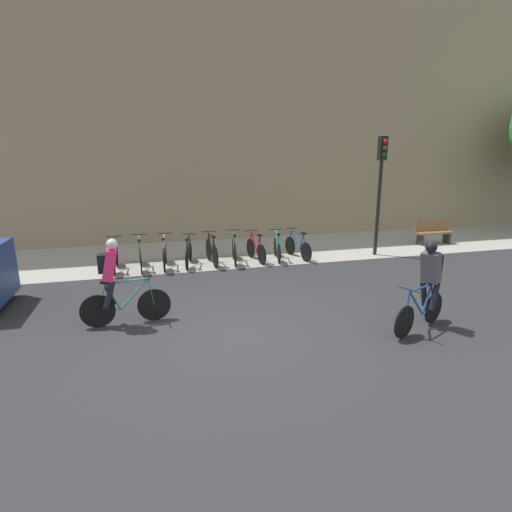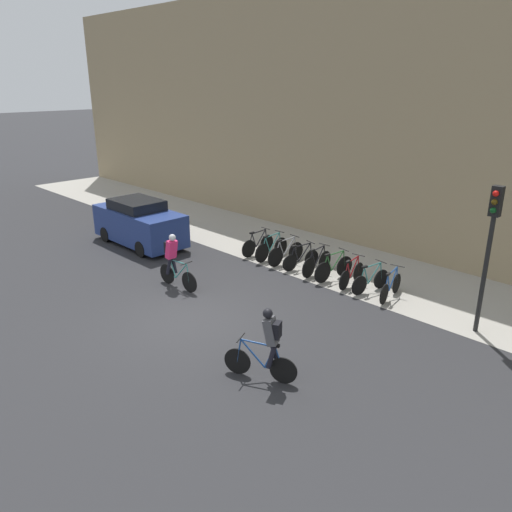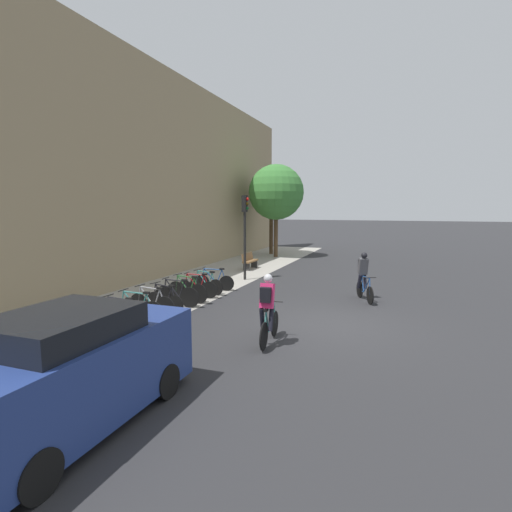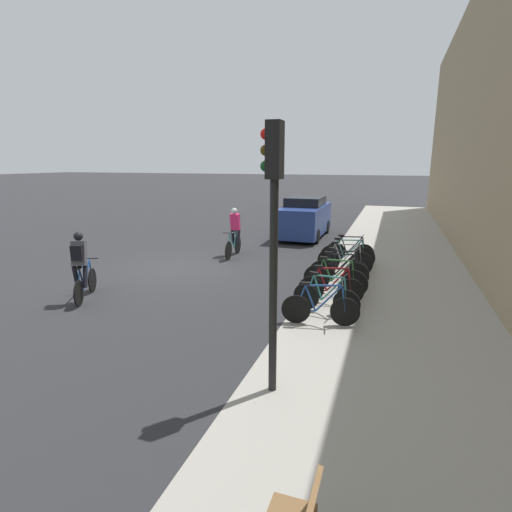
{
  "view_description": "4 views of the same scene",
  "coord_description": "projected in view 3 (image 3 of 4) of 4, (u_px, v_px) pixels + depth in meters",
  "views": [
    {
      "loc": [
        -1.53,
        -6.85,
        3.33
      ],
      "look_at": [
        0.81,
        1.9,
        1.04
      ],
      "focal_mm": 28.0,
      "sensor_mm": 36.0,
      "label": 1
    },
    {
      "loc": [
        10.25,
        -7.58,
        6.37
      ],
      "look_at": [
        0.52,
        2.06,
        1.52
      ],
      "focal_mm": 35.0,
      "sensor_mm": 36.0,
      "label": 2
    },
    {
      "loc": [
        -11.3,
        -1.93,
        3.37
      ],
      "look_at": [
        2.14,
        3.06,
        1.63
      ],
      "focal_mm": 28.0,
      "sensor_mm": 36.0,
      "label": 3
    },
    {
      "loc": [
        11.19,
        6.57,
        3.41
      ],
      "look_at": [
        1.61,
        3.28,
        1.01
      ],
      "focal_mm": 28.0,
      "sensor_mm": 36.0,
      "label": 4
    }
  ],
  "objects": [
    {
      "name": "ground",
      "position": [
        329.0,
        324.0,
        11.59
      ],
      "size": [
        200.0,
        200.0,
        0.0
      ],
      "primitive_type": "plane",
      "color": "#2B2B2D"
    },
    {
      "name": "kerb_strip",
      "position": [
        136.0,
        305.0,
        13.93
      ],
      "size": [
        44.0,
        4.5,
        0.01
      ],
      "primitive_type": "cube",
      "color": "#A39E93",
      "rests_on": "ground"
    },
    {
      "name": "building_facade",
      "position": [
        71.0,
        161.0,
        14.2
      ],
      "size": [
        44.0,
        0.6,
        10.08
      ],
      "primitive_type": "cube",
      "color": "#9E8966",
      "rests_on": "ground"
    },
    {
      "name": "cyclist_pink",
      "position": [
        268.0,
        308.0,
        9.74
      ],
      "size": [
        1.76,
        0.46,
        1.78
      ],
      "color": "black",
      "rests_on": "ground"
    },
    {
      "name": "cyclist_grey",
      "position": [
        363.0,
        274.0,
        14.61
      ],
      "size": [
        1.59,
        0.78,
        1.76
      ],
      "color": "black",
      "rests_on": "ground"
    },
    {
      "name": "parked_bike_0",
      "position": [
        121.0,
        317.0,
        10.94
      ],
      "size": [
        0.46,
        1.66,
        0.97
      ],
      "color": "black",
      "rests_on": "ground"
    },
    {
      "name": "parked_bike_1",
      "position": [
        137.0,
        310.0,
        11.61
      ],
      "size": [
        0.46,
        1.78,
        0.99
      ],
      "color": "black",
      "rests_on": "ground"
    },
    {
      "name": "parked_bike_2",
      "position": [
        152.0,
        304.0,
        12.28
      ],
      "size": [
        0.46,
        1.73,
        0.99
      ],
      "color": "black",
      "rests_on": "ground"
    },
    {
      "name": "parked_bike_3",
      "position": [
        165.0,
        300.0,
        12.95
      ],
      "size": [
        0.49,
        1.56,
        0.94
      ],
      "color": "black",
      "rests_on": "ground"
    },
    {
      "name": "parked_bike_4",
      "position": [
        177.0,
        295.0,
        13.62
      ],
      "size": [
        0.46,
        1.67,
        0.99
      ],
      "color": "black",
      "rests_on": "ground"
    },
    {
      "name": "parked_bike_5",
      "position": [
        187.0,
        291.0,
        14.29
      ],
      "size": [
        0.46,
        1.72,
        0.99
      ],
      "color": "black",
      "rests_on": "ground"
    },
    {
      "name": "parked_bike_6",
      "position": [
        197.0,
        288.0,
        14.96
      ],
      "size": [
        0.46,
        1.6,
        0.96
      ],
      "color": "black",
      "rests_on": "ground"
    },
    {
      "name": "parked_bike_7",
      "position": [
        206.0,
        284.0,
        15.63
      ],
      "size": [
        0.47,
        1.59,
        0.95
      ],
      "color": "black",
      "rests_on": "ground"
    },
    {
      "name": "parked_bike_8",
      "position": [
        214.0,
        281.0,
        16.31
      ],
      "size": [
        0.47,
        1.64,
        0.95
      ],
      "color": "black",
      "rests_on": "ground"
    },
    {
      "name": "traffic_light_pole",
      "position": [
        245.0,
        222.0,
        18.5
      ],
      "size": [
        0.26,
        0.3,
        3.94
      ],
      "color": "black",
      "rests_on": "ground"
    },
    {
      "name": "bench",
      "position": [
        250.0,
        261.0,
        21.99
      ],
      "size": [
        1.49,
        0.44,
        0.89
      ],
      "color": "brown",
      "rests_on": "ground"
    },
    {
      "name": "parked_car",
      "position": [
        69.0,
        372.0,
        6.04
      ],
      "size": [
        4.3,
        1.84,
        1.85
      ],
      "color": "navy",
      "rests_on": "ground"
    },
    {
      "name": "street_tree_0",
      "position": [
        271.0,
        193.0,
        28.83
      ],
      "size": [
        2.73,
        2.73,
        5.84
      ],
      "color": "#4C3823",
      "rests_on": "ground"
    },
    {
      "name": "street_tree_1",
      "position": [
        276.0,
        192.0,
        27.04
      ],
      "size": [
        3.75,
        3.75,
        6.3
      ],
      "color": "#4C3823",
      "rests_on": "ground"
    }
  ]
}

